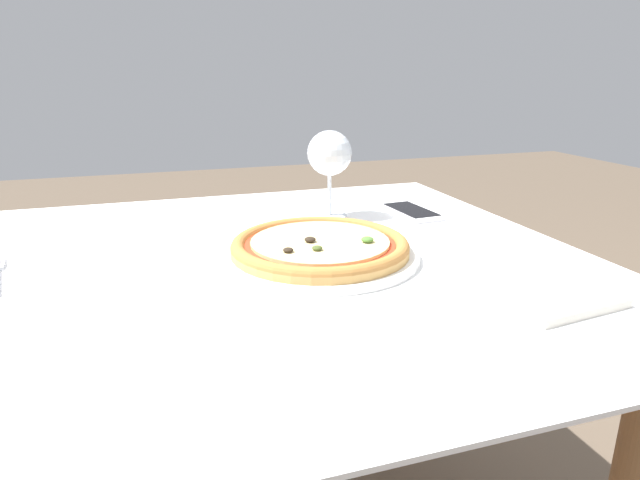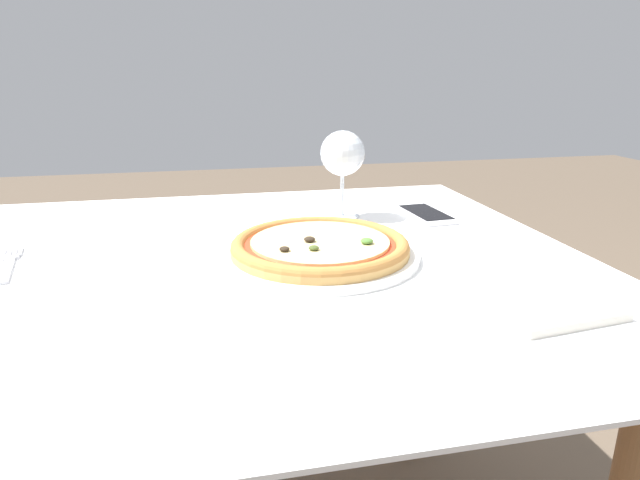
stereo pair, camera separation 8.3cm
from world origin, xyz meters
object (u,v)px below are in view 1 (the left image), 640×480
pizza_plate (320,248)px  cell_phone (411,212)px  dining_table (224,320)px  wine_glass_far_left (330,155)px

pizza_plate → cell_phone: size_ratio=2.14×
dining_table → cell_phone: cell_phone is taller
dining_table → cell_phone: size_ratio=7.88×
pizza_plate → dining_table: bearing=174.9°
dining_table → wine_glass_far_left: 0.40m
pizza_plate → wine_glass_far_left: (0.10, 0.24, 0.11)m
pizza_plate → cell_phone: 0.33m
wine_glass_far_left → dining_table: bearing=-138.7°
dining_table → pizza_plate: bearing=-5.1°
dining_table → cell_phone: bearing=23.8°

